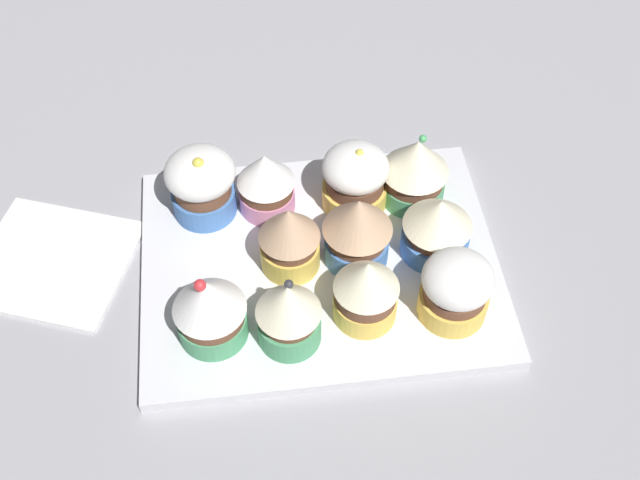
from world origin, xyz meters
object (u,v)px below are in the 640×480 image
cupcake_3 (456,288)px  cupcake_9 (355,178)px  cupcake_2 (366,289)px  cupcake_4 (290,240)px  baking_tray (320,264)px  cupcake_6 (436,223)px  cupcake_0 (209,308)px  napkin (52,260)px  cupcake_5 (358,231)px  cupcake_7 (202,183)px  cupcake_1 (289,313)px  cupcake_8 (266,182)px  cupcake_10 (415,169)px

cupcake_3 → cupcake_9: (-6.54, 13.35, 0.10)cm
cupcake_2 → cupcake_4: (-5.82, 5.88, 0.13)cm
cupcake_4 → cupcake_9: cupcake_4 is taller
cupcake_2 → baking_tray: bearing=116.7°
cupcake_6 → cupcake_3: bearing=-89.0°
cupcake_0 → napkin: cupcake_0 is taller
cupcake_0 → cupcake_6: bearing=18.4°
cupcake_5 → cupcake_7: size_ratio=1.03×
cupcake_1 → cupcake_3: bearing=3.8°
cupcake_5 → cupcake_2: bearing=-92.0°
cupcake_3 → cupcake_8: bearing=136.9°
cupcake_3 → cupcake_6: size_ratio=1.00×
baking_tray → cupcake_7: 13.31cm
cupcake_5 → cupcake_8: 10.50cm
cupcake_4 → cupcake_10: (12.52, 6.97, 0.05)cm
cupcake_5 → napkin: 28.65cm
baking_tray → cupcake_6: 11.27cm
cupcake_8 → cupcake_9: 8.33cm
baking_tray → cupcake_7: size_ratio=4.33×
cupcake_10 → cupcake_3: bearing=-86.4°
cupcake_3 → cupcake_0: bearing=179.2°
cupcake_4 → baking_tray: bearing=6.8°
baking_tray → cupcake_9: bearing=57.8°
cupcake_0 → cupcake_5: size_ratio=0.98×
cupcake_6 → cupcake_10: (-0.72, 6.34, 0.43)cm
cupcake_10 → napkin: bearing=-175.2°
cupcake_4 → cupcake_2: bearing=-45.3°
baking_tray → cupcake_5: size_ratio=4.19×
cupcake_9 → cupcake_10: size_ratio=0.93×
cupcake_8 → cupcake_10: cupcake_10 is taller
cupcake_1 → cupcake_7: bearing=113.5°
cupcake_4 → cupcake_9: bearing=45.2°
cupcake_2 → cupcake_10: cupcake_10 is taller
baking_tray → cupcake_7: (-10.15, 7.44, 4.33)cm
cupcake_1 → cupcake_2: 6.84cm
cupcake_0 → baking_tray: bearing=33.2°
cupcake_6 → cupcake_10: bearing=96.5°
cupcake_2 → cupcake_8: size_ratio=1.04×
cupcake_5 → cupcake_7: 15.50cm
cupcake_2 → cupcake_4: bearing=134.7°
cupcake_0 → cupcake_3: bearing=-0.8°
cupcake_4 → cupcake_6: size_ratio=1.11×
cupcake_10 → cupcake_4: bearing=-150.9°
cupcake_5 → napkin: (-27.94, 3.98, -4.93)cm
cupcake_7 → cupcake_9: size_ratio=1.05×
cupcake_4 → cupcake_7: same height
cupcake_6 → cupcake_2: bearing=-138.8°
cupcake_8 → cupcake_9: (8.32, -0.53, -0.07)cm
cupcake_3 → cupcake_7: size_ratio=0.89×
cupcake_4 → napkin: bearing=169.5°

